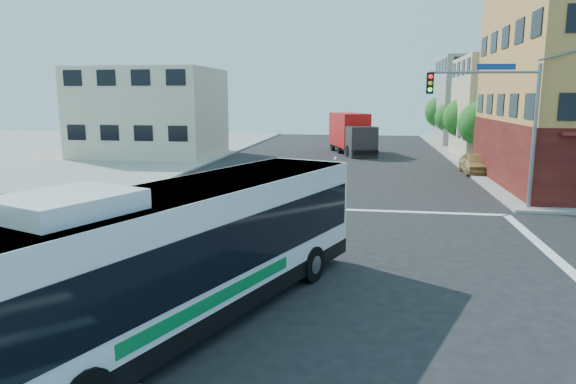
# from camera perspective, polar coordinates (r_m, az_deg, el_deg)

# --- Properties ---
(ground) EXTENTS (120.00, 120.00, 0.00)m
(ground) POSITION_cam_1_polar(r_m,az_deg,el_deg) (16.49, -2.18, -8.84)
(ground) COLOR black
(ground) RESTS_ON ground
(sidewalk_nw) EXTENTS (50.00, 50.00, 0.15)m
(sidewalk_nw) POSITION_cam_1_polar(r_m,az_deg,el_deg) (63.26, -28.07, 4.41)
(sidewalk_nw) COLOR gray
(sidewalk_nw) RESTS_ON ground
(building_east_near) EXTENTS (12.06, 10.06, 9.00)m
(building_east_near) POSITION_cam_1_polar(r_m,az_deg,el_deg) (51.17, 25.13, 8.48)
(building_east_near) COLOR beige
(building_east_near) RESTS_ON ground
(building_east_far) EXTENTS (12.06, 10.06, 10.00)m
(building_east_far) POSITION_cam_1_polar(r_m,az_deg,el_deg) (64.74, 21.77, 9.39)
(building_east_far) COLOR gray
(building_east_far) RESTS_ON ground
(building_west) EXTENTS (12.06, 10.06, 8.00)m
(building_west) POSITION_cam_1_polar(r_m,az_deg,el_deg) (49.51, -15.05, 8.49)
(building_west) COLOR beige
(building_west) RESTS_ON ground
(signal_mast_ne) EXTENTS (7.91, 1.13, 8.07)m
(signal_mast_ne) POSITION_cam_1_polar(r_m,az_deg,el_deg) (26.56, 22.42, 8.70)
(signal_mast_ne) COLOR gray
(signal_mast_ne) RESTS_ON ground
(street_tree_a) EXTENTS (3.60, 3.60, 5.53)m
(street_tree_a) POSITION_cam_1_polar(r_m,az_deg,el_deg) (44.11, 20.79, 7.42)
(street_tree_a) COLOR #3C2615
(street_tree_a) RESTS_ON ground
(street_tree_b) EXTENTS (3.80, 3.80, 5.79)m
(street_tree_b) POSITION_cam_1_polar(r_m,az_deg,el_deg) (51.96, 19.04, 8.08)
(street_tree_b) COLOR #3C2615
(street_tree_b) RESTS_ON ground
(street_tree_c) EXTENTS (3.40, 3.40, 5.29)m
(street_tree_c) POSITION_cam_1_polar(r_m,az_deg,el_deg) (59.86, 17.72, 8.12)
(street_tree_c) COLOR #3C2615
(street_tree_c) RESTS_ON ground
(street_tree_d) EXTENTS (4.00, 4.00, 6.03)m
(street_tree_d) POSITION_cam_1_polar(r_m,az_deg,el_deg) (67.77, 16.75, 8.76)
(street_tree_d) COLOR #3C2615
(street_tree_d) RESTS_ON ground
(transit_bus) EXTENTS (7.13, 12.75, 3.74)m
(transit_bus) POSITION_cam_1_polar(r_m,az_deg,el_deg) (12.60, -11.20, -6.46)
(transit_bus) COLOR black
(transit_bus) RESTS_ON ground
(box_truck) EXTENTS (5.06, 8.97, 3.88)m
(box_truck) POSITION_cam_1_polar(r_m,az_deg,el_deg) (50.53, 7.11, 6.39)
(box_truck) COLOR #26262B
(box_truck) RESTS_ON ground
(parked_car) EXTENTS (1.78, 4.42, 1.51)m
(parked_car) POSITION_cam_1_polar(r_m,az_deg,el_deg) (39.43, 20.06, 3.03)
(parked_car) COLOR tan
(parked_car) RESTS_ON ground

